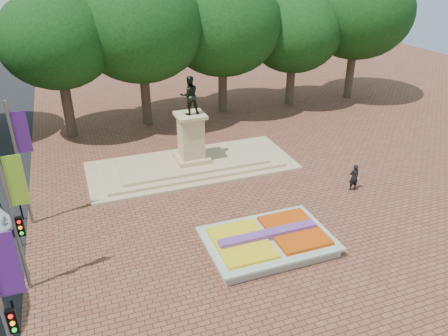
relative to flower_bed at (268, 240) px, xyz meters
name	(u,v)px	position (x,y,z in m)	size (l,w,h in m)	color
ground	(235,229)	(-1.03, 2.00, -0.38)	(90.00, 90.00, 0.00)	brown
flower_bed	(268,240)	(0.00, 0.00, 0.00)	(6.30, 4.30, 0.91)	gray
monument	(192,156)	(-1.03, 10.00, 0.50)	(14.00, 6.00, 6.40)	tan
tree_row_back	(182,41)	(1.31, 20.00, 6.29)	(44.80, 8.80, 10.43)	#3C2B20
banner_poles	(15,217)	(-11.10, 0.69, 3.50)	(0.88, 11.17, 7.00)	slate
bollard_row	(15,288)	(-11.73, 0.50, 0.15)	(0.12, 13.12, 0.98)	black
pedestrian	(354,177)	(7.48, 3.49, 0.50)	(0.64, 0.42, 1.75)	black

